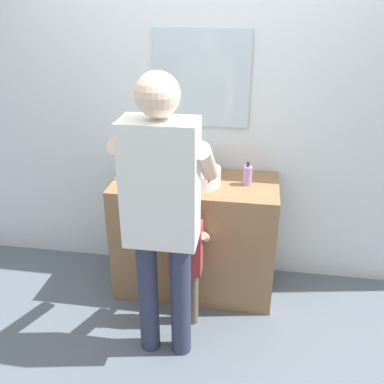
{
  "coord_description": "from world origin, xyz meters",
  "views": [
    {
      "loc": [
        0.39,
        -2.35,
        2.06
      ],
      "look_at": [
        0.0,
        0.15,
        0.86
      ],
      "focal_mm": 39.84,
      "sensor_mm": 36.0,
      "label": 1
    }
  ],
  "objects_px": {
    "toothbrush_cup": "(137,172)",
    "soap_bottle": "(247,175)",
    "child_toddler": "(186,254)",
    "adult_parent": "(162,201)"
  },
  "relations": [
    {
      "from": "child_toddler",
      "to": "adult_parent",
      "type": "xyz_separation_m",
      "value": [
        -0.09,
        -0.25,
        0.5
      ]
    },
    {
      "from": "toothbrush_cup",
      "to": "adult_parent",
      "type": "distance_m",
      "value": 0.72
    },
    {
      "from": "toothbrush_cup",
      "to": "child_toddler",
      "type": "distance_m",
      "value": 0.68
    },
    {
      "from": "child_toddler",
      "to": "soap_bottle",
      "type": "bearing_deg",
      "value": 49.64
    },
    {
      "from": "toothbrush_cup",
      "to": "soap_bottle",
      "type": "distance_m",
      "value": 0.77
    },
    {
      "from": "toothbrush_cup",
      "to": "adult_parent",
      "type": "bearing_deg",
      "value": -62.84
    },
    {
      "from": "child_toddler",
      "to": "adult_parent",
      "type": "relative_size",
      "value": 0.52
    },
    {
      "from": "soap_bottle",
      "to": "adult_parent",
      "type": "height_order",
      "value": "adult_parent"
    },
    {
      "from": "soap_bottle",
      "to": "adult_parent",
      "type": "bearing_deg",
      "value": -123.53
    },
    {
      "from": "toothbrush_cup",
      "to": "soap_bottle",
      "type": "height_order",
      "value": "toothbrush_cup"
    }
  ]
}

